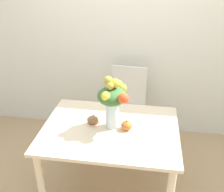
{
  "coord_description": "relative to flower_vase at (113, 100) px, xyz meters",
  "views": [
    {
      "loc": [
        0.29,
        -1.81,
        1.99
      ],
      "look_at": [
        0.01,
        0.03,
        1.02
      ],
      "focal_mm": 42.0,
      "sensor_mm": 36.0,
      "label": 1
    }
  ],
  "objects": [
    {
      "name": "pumpkin",
      "position": [
        0.12,
        -0.02,
        -0.22
      ],
      "size": [
        0.1,
        0.1,
        0.09
      ],
      "color": "orange",
      "rests_on": "dining_table"
    },
    {
      "name": "wall_back",
      "position": [
        -0.02,
        1.11,
        0.37
      ],
      "size": [
        8.0,
        0.06,
        2.7
      ],
      "color": "silver",
      "rests_on": "ground_plane"
    },
    {
      "name": "ground_plane",
      "position": [
        -0.02,
        -0.02,
        -0.98
      ],
      "size": [
        12.0,
        12.0,
        0.0
      ],
      "primitive_type": "plane",
      "color": "tan"
    },
    {
      "name": "flower_vase",
      "position": [
        0.0,
        0.0,
        0.0
      ],
      "size": [
        0.26,
        0.28,
        0.46
      ],
      "color": "silver",
      "rests_on": "dining_table"
    },
    {
      "name": "dining_chair_near_window",
      "position": [
        0.05,
        0.77,
        -0.51
      ],
      "size": [
        0.46,
        0.46,
        0.93
      ],
      "rotation": [
        0.0,
        0.0,
        -0.09
      ],
      "color": "silver",
      "rests_on": "ground_plane"
    },
    {
      "name": "dining_table",
      "position": [
        -0.02,
        -0.02,
        -0.37
      ],
      "size": [
        1.14,
        0.86,
        0.72
      ],
      "color": "beige",
      "rests_on": "ground_plane"
    },
    {
      "name": "turkey_figurine",
      "position": [
        -0.17,
        0.03,
        -0.22
      ],
      "size": [
        0.1,
        0.14,
        0.08
      ],
      "color": "#936642",
      "rests_on": "dining_table"
    }
  ]
}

